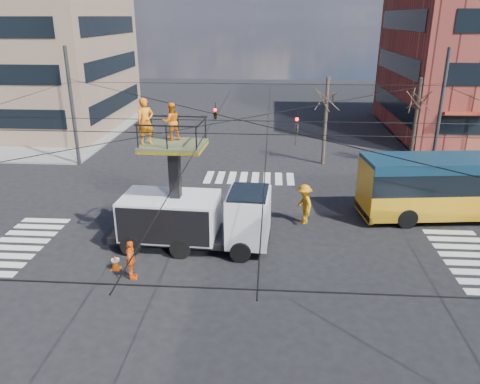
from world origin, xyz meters
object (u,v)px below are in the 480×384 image
worker_ground (131,260)px  flagger (304,204)px  utility_truck (194,203)px  traffic_cone (115,262)px

worker_ground → flagger: flagger is taller
utility_truck → traffic_cone: bearing=-139.2°
traffic_cone → worker_ground: worker_ground is taller
utility_truck → flagger: utility_truck is taller
utility_truck → worker_ground: size_ratio=4.36×
worker_ground → flagger: (7.07, 5.81, 0.20)m
traffic_cone → utility_truck: bearing=37.7°
worker_ground → flagger: bearing=-59.4°
traffic_cone → worker_ground: (0.89, -0.67, 0.49)m
flagger → utility_truck: bearing=-80.4°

